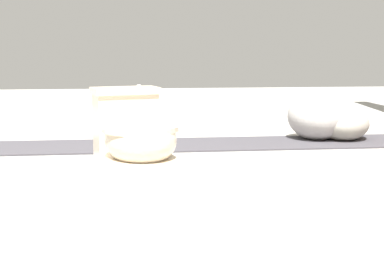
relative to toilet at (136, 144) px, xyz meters
name	(u,v)px	position (x,y,z in m)	size (l,w,h in m)	color
ground_plane	(97,187)	(0.03, -0.21, -0.22)	(14.00, 14.00, 0.00)	#A8A59E
gravel_strip	(175,145)	(-1.13, 0.29, -0.21)	(0.56, 8.00, 0.01)	#423F44
toilet	(136,144)	(0.00, 0.00, 0.00)	(0.70, 0.52, 0.52)	beige
boulder_near	(344,124)	(-1.21, 1.64, -0.09)	(0.43, 0.38, 0.27)	#ADA899
boulder_far	(317,116)	(-1.27, 1.44, -0.03)	(0.49, 0.46, 0.38)	#B7B2AD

